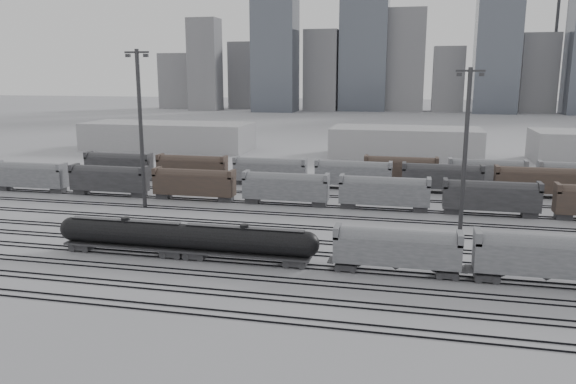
% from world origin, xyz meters
% --- Properties ---
extents(ground, '(900.00, 900.00, 0.00)m').
position_xyz_m(ground, '(0.00, 0.00, 0.00)').
color(ground, '#B1B1B6').
rests_on(ground, ground).
extents(tracks, '(220.00, 71.50, 0.16)m').
position_xyz_m(tracks, '(0.00, 17.50, 0.08)').
color(tracks, black).
rests_on(tracks, ground).
extents(tank_car_a, '(18.33, 3.06, 4.53)m').
position_xyz_m(tank_car_a, '(-22.61, 1.00, 2.62)').
color(tank_car_a, '#262628').
rests_on(tank_car_a, ground).
extents(tank_car_b, '(18.38, 3.06, 4.54)m').
position_xyz_m(tank_car_b, '(-6.90, 1.00, 2.63)').
color(tank_car_b, '#262628').
rests_on(tank_car_b, ground).
extents(hopper_car_a, '(14.33, 2.85, 5.13)m').
position_xyz_m(hopper_car_a, '(11.18, 1.00, 3.17)').
color(hopper_car_a, '#262628').
rests_on(hopper_car_a, ground).
extents(hopper_car_b, '(15.49, 3.08, 5.54)m').
position_xyz_m(hopper_car_b, '(27.23, 1.00, 3.42)').
color(hopper_car_b, '#262628').
rests_on(hopper_car_b, ground).
extents(light_mast_b, '(4.23, 0.68, 26.42)m').
position_xyz_m(light_mast_b, '(-32.16, 24.73, 14.02)').
color(light_mast_b, '#333335').
rests_on(light_mast_b, ground).
extents(light_mast_c, '(3.73, 0.60, 23.33)m').
position_xyz_m(light_mast_c, '(19.29, 16.93, 12.38)').
color(light_mast_c, '#333335').
rests_on(light_mast_c, ground).
extents(bg_string_near, '(151.00, 3.00, 5.60)m').
position_xyz_m(bg_string_near, '(8.00, 32.00, 2.80)').
color(bg_string_near, gray).
rests_on(bg_string_near, ground).
extents(bg_string_mid, '(151.00, 3.00, 5.60)m').
position_xyz_m(bg_string_mid, '(18.00, 48.00, 2.80)').
color(bg_string_mid, '#262628').
rests_on(bg_string_mid, ground).
extents(bg_string_far, '(66.00, 3.00, 5.60)m').
position_xyz_m(bg_string_far, '(35.50, 56.00, 2.80)').
color(bg_string_far, '#48382E').
rests_on(bg_string_far, ground).
extents(warehouse_left, '(50.00, 18.00, 8.00)m').
position_xyz_m(warehouse_left, '(-60.00, 95.00, 4.00)').
color(warehouse_left, '#AFAFB2').
rests_on(warehouse_left, ground).
extents(warehouse_mid, '(40.00, 18.00, 8.00)m').
position_xyz_m(warehouse_mid, '(10.00, 95.00, 4.00)').
color(warehouse_mid, '#AFAFB2').
rests_on(warehouse_mid, ground).
extents(skyline, '(316.00, 22.40, 95.00)m').
position_xyz_m(skyline, '(10.84, 280.00, 34.73)').
color(skyline, gray).
rests_on(skyline, ground).
extents(crane_left, '(42.00, 1.80, 100.00)m').
position_xyz_m(crane_left, '(-28.74, 305.00, 57.39)').
color(crane_left, '#333335').
rests_on(crane_left, ground).
extents(crane_right, '(42.00, 1.80, 100.00)m').
position_xyz_m(crane_right, '(91.26, 305.00, 57.39)').
color(crane_right, '#333335').
rests_on(crane_right, ground).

